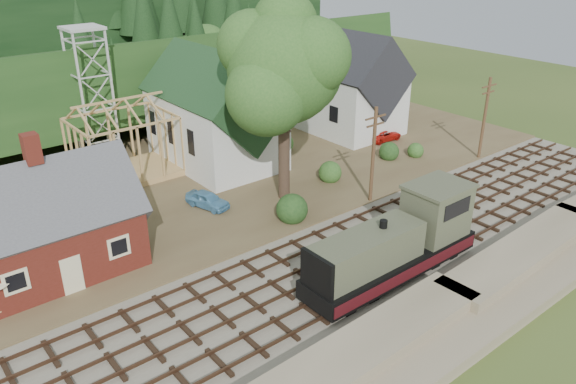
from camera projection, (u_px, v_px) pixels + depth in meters
ground at (354, 259)px, 37.48m from camera, size 140.00×140.00×0.00m
embankment at (462, 320)px, 31.49m from camera, size 64.00×5.00×1.60m
railroad_bed at (354, 257)px, 37.45m from camera, size 64.00×11.00×0.16m
village_flat at (211, 175)px, 50.09m from camera, size 64.00×26.00×0.30m
hillside at (104, 115)px, 67.06m from camera, size 70.00×28.96×12.74m
ridge at (58, 89)px, 78.32m from camera, size 80.00×20.00×12.00m
depot at (48, 227)px, 34.72m from camera, size 10.80×7.41×9.00m
church at (217, 112)px, 50.31m from camera, size 8.40×15.17×13.00m
farmhouse at (349, 89)px, 59.12m from camera, size 8.40×10.80×10.60m
timber_frame at (124, 144)px, 48.17m from camera, size 8.20×6.20×6.99m
lattice_tower at (86, 54)px, 49.55m from camera, size 3.20×3.20×12.12m
big_tree at (285, 75)px, 41.53m from camera, size 10.90×8.40×14.70m
telegraph_pole_near at (373, 154)px, 43.36m from camera, size 2.20×0.28×8.00m
telegraph_pole_far at (485, 117)px, 51.95m from camera, size 2.20×0.28×8.00m
locomotive at (398, 244)px, 34.81m from camera, size 12.80×3.20×5.10m
car_blue at (207, 200)px, 43.59m from camera, size 2.51×4.01×1.27m
car_red at (384, 135)px, 57.72m from camera, size 4.05×2.05×1.10m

